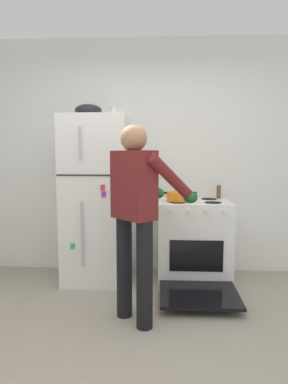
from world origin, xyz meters
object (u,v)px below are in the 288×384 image
(stove_range, at_px, (193,242))
(pepper_mill, at_px, (219,192))
(person_cook, at_px, (138,206))
(mixing_bowl, at_px, (88,110))
(coffee_mug, at_px, (114,113))
(red_pot, at_px, (179,196))
(refrigerator, at_px, (97,199))

(stove_range, height_order, pepper_mill, pepper_mill)
(person_cook, height_order, mixing_bowl, mixing_bowl)
(stove_range, relative_size, coffee_mug, 10.75)
(red_pot, height_order, pepper_mill, pepper_mill)
(person_cook, height_order, red_pot, person_cook)
(refrigerator, xyz_separation_m, coffee_mug, (0.18, 0.05, 0.94))
(refrigerator, height_order, person_cook, refrigerator)
(person_cook, bearing_deg, coffee_mug, 108.61)
(refrigerator, height_order, red_pot, refrigerator)
(pepper_mill, height_order, mixing_bowl, mixing_bowl)
(refrigerator, bearing_deg, mixing_bowl, 179.78)
(refrigerator, height_order, pepper_mill, refrigerator)
(refrigerator, xyz_separation_m, mixing_bowl, (-0.08, 0.00, 0.95))
(person_cook, xyz_separation_m, pepper_mill, (0.84, 1.12, -0.00))
(stove_range, xyz_separation_m, coffee_mug, (-0.87, 0.07, 1.39))
(stove_range, relative_size, person_cook, 0.75)
(coffee_mug, height_order, pepper_mill, coffee_mug)
(refrigerator, bearing_deg, person_cook, -61.01)
(red_pot, relative_size, coffee_mug, 3.29)
(stove_range, distance_m, pepper_mill, 0.65)
(pepper_mill, relative_size, mixing_bowl, 0.51)
(coffee_mug, bearing_deg, person_cook, -71.39)
(coffee_mug, height_order, mixing_bowl, mixing_bowl)
(stove_range, distance_m, red_pot, 0.53)
(red_pot, distance_m, mixing_bowl, 1.33)
(person_cook, relative_size, pepper_mill, 10.94)
(red_pot, bearing_deg, refrigerator, 176.80)
(person_cook, distance_m, red_pot, 0.95)
(pepper_mill, bearing_deg, coffee_mug, -172.68)
(mixing_bowl, bearing_deg, coffee_mug, 10.78)
(person_cook, bearing_deg, red_pot, 66.30)
(red_pot, xyz_separation_m, coffee_mug, (-0.71, 0.10, 0.89))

